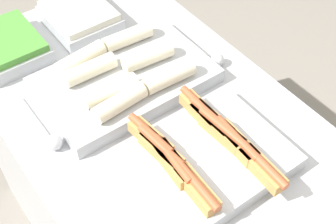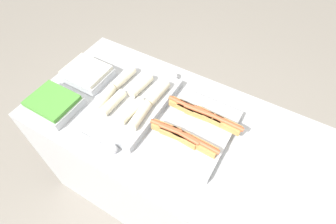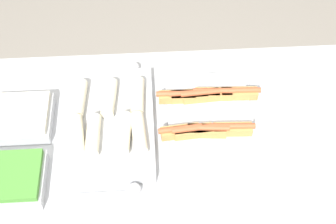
{
  "view_description": "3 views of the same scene",
  "coord_description": "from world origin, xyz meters",
  "px_view_note": "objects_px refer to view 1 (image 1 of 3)",
  "views": [
    {
      "loc": [
        0.64,
        -0.52,
        2.01
      ],
      "look_at": [
        -0.07,
        0.0,
        1.02
      ],
      "focal_mm": 50.0,
      "sensor_mm": 36.0,
      "label": 1
    },
    {
      "loc": [
        0.35,
        -0.72,
        2.08
      ],
      "look_at": [
        -0.07,
        0.0,
        1.02
      ],
      "focal_mm": 28.0,
      "sensor_mm": 36.0,
      "label": 2
    },
    {
      "loc": [
        -0.14,
        -1.11,
        2.46
      ],
      "look_at": [
        -0.07,
        0.0,
        1.02
      ],
      "focal_mm": 50.0,
      "sensor_mm": 36.0,
      "label": 3
    }
  ],
  "objects_px": {
    "tray_hotdogs": "(203,157)",
    "tray_wraps": "(124,77)",
    "serving_spoon_far": "(212,57)",
    "tray_side_front": "(7,46)",
    "tray_side_back": "(80,16)",
    "serving_spoon_near": "(51,138)"
  },
  "relations": [
    {
      "from": "tray_hotdogs",
      "to": "tray_wraps",
      "type": "bearing_deg",
      "value": -179.23
    },
    {
      "from": "serving_spoon_far",
      "to": "tray_hotdogs",
      "type": "bearing_deg",
      "value": -43.33
    },
    {
      "from": "tray_hotdogs",
      "to": "tray_side_front",
      "type": "distance_m",
      "value": 0.79
    },
    {
      "from": "tray_hotdogs",
      "to": "serving_spoon_far",
      "type": "relative_size",
      "value": 1.64
    },
    {
      "from": "tray_wraps",
      "to": "tray_side_back",
      "type": "distance_m",
      "value": 0.37
    },
    {
      "from": "serving_spoon_near",
      "to": "serving_spoon_far",
      "type": "height_order",
      "value": "same"
    },
    {
      "from": "tray_wraps",
      "to": "serving_spoon_near",
      "type": "bearing_deg",
      "value": -76.23
    },
    {
      "from": "serving_spoon_near",
      "to": "tray_hotdogs",
      "type": "bearing_deg",
      "value": 43.33
    },
    {
      "from": "tray_side_front",
      "to": "serving_spoon_far",
      "type": "bearing_deg",
      "value": 50.67
    },
    {
      "from": "tray_wraps",
      "to": "serving_spoon_far",
      "type": "distance_m",
      "value": 0.31
    },
    {
      "from": "serving_spoon_near",
      "to": "tray_side_back",
      "type": "bearing_deg",
      "value": 142.19
    },
    {
      "from": "tray_hotdogs",
      "to": "serving_spoon_near",
      "type": "relative_size",
      "value": 1.73
    },
    {
      "from": "tray_side_front",
      "to": "serving_spoon_near",
      "type": "xyz_separation_m",
      "value": [
        0.44,
        -0.06,
        -0.02
      ]
    },
    {
      "from": "tray_hotdogs",
      "to": "tray_side_back",
      "type": "bearing_deg",
      "value": 177.16
    },
    {
      "from": "tray_side_front",
      "to": "tray_side_back",
      "type": "distance_m",
      "value": 0.28
    },
    {
      "from": "tray_side_front",
      "to": "serving_spoon_near",
      "type": "distance_m",
      "value": 0.44
    },
    {
      "from": "tray_side_front",
      "to": "tray_side_back",
      "type": "relative_size",
      "value": 1.0
    },
    {
      "from": "tray_wraps",
      "to": "serving_spoon_near",
      "type": "xyz_separation_m",
      "value": [
        0.07,
        -0.3,
        -0.02
      ]
    },
    {
      "from": "serving_spoon_near",
      "to": "serving_spoon_far",
      "type": "xyz_separation_m",
      "value": [
        0.0,
        0.6,
        -0.0
      ]
    },
    {
      "from": "tray_hotdogs",
      "to": "tray_side_back",
      "type": "height_order",
      "value": "tray_hotdogs"
    },
    {
      "from": "tray_side_back",
      "to": "serving_spoon_near",
      "type": "height_order",
      "value": "tray_side_back"
    },
    {
      "from": "tray_hotdogs",
      "to": "serving_spoon_far",
      "type": "distance_m",
      "value": 0.43
    }
  ]
}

